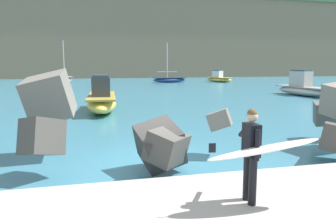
# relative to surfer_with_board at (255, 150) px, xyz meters

# --- Properties ---
(ground_plane) EXTENTS (400.00, 400.00, 0.00)m
(ground_plane) POSITION_rel_surfer_with_board_xyz_m (-1.22, 3.61, -1.28)
(ground_plane) COLOR teal
(breakwater_jetty) EXTENTS (32.18, 7.41, 2.69)m
(breakwater_jetty) POSITION_rel_surfer_with_board_xyz_m (-1.43, 4.81, -0.06)
(breakwater_jetty) COLOR #4C4944
(breakwater_jetty) RESTS_ON ground
(surfer_with_board) EXTENTS (2.11, 1.20, 1.78)m
(surfer_with_board) POSITION_rel_surfer_with_board_xyz_m (0.00, 0.00, 0.00)
(surfer_with_board) COLOR black
(surfer_with_board) RESTS_ON walkway_path
(boat_near_centre) EXTENTS (2.47, 6.48, 2.31)m
(boat_near_centre) POSITION_rel_surfer_with_board_xyz_m (15.90, 20.39, -0.58)
(boat_near_centre) COLOR beige
(boat_near_centre) RESTS_ON ground
(boat_near_right) EXTENTS (3.20, 5.51, 6.25)m
(boat_near_right) POSITION_rel_surfer_with_board_xyz_m (-6.51, 45.68, -0.71)
(boat_near_right) COLOR beige
(boat_near_right) RESTS_ON ground
(boat_mid_left) EXTENTS (5.46, 2.09, 6.03)m
(boat_mid_left) POSITION_rel_surfer_with_board_xyz_m (9.31, 44.08, -0.84)
(boat_mid_left) COLOR navy
(boat_mid_left) RESTS_ON ground
(boat_mid_centre) EXTENTS (3.95, 4.88, 1.88)m
(boat_mid_centre) POSITION_rel_surfer_with_board_xyz_m (17.27, 43.38, -0.70)
(boat_mid_centre) COLOR #EAC64C
(boat_mid_centre) RESTS_ON ground
(boat_mid_right) EXTENTS (2.04, 6.12, 2.20)m
(boat_mid_right) POSITION_rel_surfer_with_board_xyz_m (-2.19, 14.47, -0.58)
(boat_mid_right) COLOR #EAC64C
(boat_mid_right) RESTS_ON ground
(headland_bluff) EXTENTS (108.11, 41.66, 18.22)m
(headland_bluff) POSITION_rel_surfer_with_board_xyz_m (17.94, 82.17, 7.86)
(headland_bluff) COLOR #847056
(headland_bluff) RESTS_ON ground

